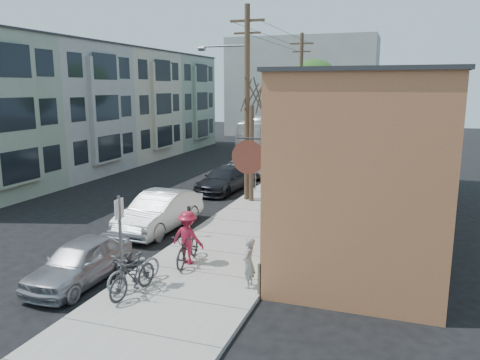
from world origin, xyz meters
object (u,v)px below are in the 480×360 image
(cyclist, at_px, (188,237))
(car_3, at_px, (254,163))
(car_4, at_px, (279,155))
(sign_post, at_px, (120,232))
(parking_meter_near, at_px, (189,216))
(patron_grey, at_px, (249,263))
(patio_chair_a, at_px, (272,242))
(parking_meter_far, at_px, (255,176))
(tree_leafy_mid, at_px, (297,97))
(patron_green, at_px, (282,211))
(bus, at_px, (266,133))
(parked_bike_a, at_px, (133,275))
(tree_bare, at_px, (252,154))
(tree_leafy_far, at_px, (314,86))
(parked_bike_b, at_px, (135,269))
(utility_pole_near, at_px, (246,100))
(car_2, at_px, (224,180))
(patio_chair_b, at_px, (276,245))
(car_1, at_px, (160,211))
(car_0, at_px, (80,262))

(cyclist, height_order, car_3, cyclist)
(car_4, bearing_deg, car_3, -90.03)
(sign_post, xyz_separation_m, parking_meter_near, (-0.10, 4.99, -0.85))
(patron_grey, bearing_deg, patio_chair_a, -179.78)
(parking_meter_far, relative_size, tree_leafy_mid, 0.18)
(patron_green, bearing_deg, bus, -161.19)
(parked_bike_a, bearing_deg, tree_bare, 99.72)
(tree_leafy_far, relative_size, parked_bike_b, 4.07)
(utility_pole_near, relative_size, car_2, 2.02)
(patio_chair_b, xyz_separation_m, cyclist, (-2.72, -1.55, 0.48))
(cyclist, bearing_deg, tree_leafy_mid, -79.85)
(tree_leafy_far, bearing_deg, tree_bare, -90.00)
(tree_leafy_mid, distance_m, bus, 12.76)
(parked_bike_b, bearing_deg, parking_meter_near, 112.74)
(parking_meter_near, height_order, parked_bike_b, parking_meter_near)
(tree_leafy_far, relative_size, car_1, 1.65)
(parking_meter_far, xyz_separation_m, tree_leafy_mid, (0.55, 8.28, 4.35))
(sign_post, height_order, parking_meter_far, sign_post)
(cyclist, xyz_separation_m, car_2, (-3.04, 11.46, -0.35))
(tree_leafy_mid, bearing_deg, car_1, -97.94)
(car_4, bearing_deg, parking_meter_near, -82.14)
(tree_leafy_mid, height_order, parked_bike_a, tree_leafy_mid)
(sign_post, height_order, parked_bike_a, sign_post)
(tree_leafy_far, distance_m, car_0, 29.67)
(patron_grey, height_order, car_4, patron_grey)
(tree_leafy_mid, relative_size, patio_chair_b, 7.83)
(tree_bare, distance_m, car_0, 11.87)
(parking_meter_near, xyz_separation_m, patron_grey, (3.78, -3.88, -0.06))
(sign_post, xyz_separation_m, patio_chair_a, (3.57, 4.12, -1.24))
(car_3, bearing_deg, patio_chair_a, -70.42)
(tree_leafy_mid, bearing_deg, tree_leafy_far, 90.00)
(car_2, xyz_separation_m, car_4, (0.38, 11.40, -0.07))
(parked_bike_b, xyz_separation_m, bus, (-5.33, 33.18, 0.93))
(utility_pole_near, height_order, parked_bike_a, utility_pole_near)
(tree_leafy_far, distance_m, car_1, 24.05)
(tree_leafy_mid, bearing_deg, parked_bike_a, -89.47)
(patio_chair_b, bearing_deg, tree_bare, 114.25)
(utility_pole_near, xyz_separation_m, patron_grey, (3.64, -10.73, -4.49))
(sign_post, distance_m, car_3, 19.83)
(sign_post, distance_m, tree_leafy_far, 29.43)
(parked_bike_a, xyz_separation_m, car_3, (-2.57, 20.20, 0.09))
(parking_meter_near, relative_size, patron_grey, 0.80)
(car_0, relative_size, car_4, 1.04)
(cyclist, height_order, car_1, cyclist)
(parked_bike_b, distance_m, car_1, 6.13)
(patron_grey, relative_size, car_3, 0.26)
(sign_post, distance_m, utility_pole_near, 12.37)
(tree_bare, bearing_deg, patron_grey, -72.82)
(patron_grey, bearing_deg, cyclist, -116.61)
(patio_chair_b, xyz_separation_m, parked_bike_a, (-3.16, -4.33, 0.15))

